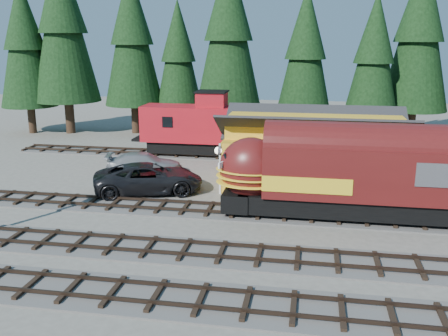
% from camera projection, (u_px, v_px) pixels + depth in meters
% --- Properties ---
extents(ground, '(120.00, 120.00, 0.00)m').
position_uv_depth(ground, '(311.00, 244.00, 24.96)').
color(ground, '#6B665B').
rests_on(ground, ground).
extents(track_spur, '(32.00, 3.20, 0.33)m').
position_uv_depth(track_spur, '(197.00, 155.00, 43.78)').
color(track_spur, '#4C4947').
rests_on(track_spur, ground).
extents(depot, '(12.80, 7.00, 5.30)m').
position_uv_depth(depot, '(314.00, 144.00, 34.22)').
color(depot, gold).
rests_on(depot, ground).
extents(conifer_backdrop, '(79.11, 21.29, 16.80)m').
position_uv_depth(conifer_backdrop, '(381.00, 38.00, 45.18)').
color(conifer_backdrop, black).
rests_on(conifer_backdrop, ground).
extents(locomotive, '(15.51, 3.08, 4.22)m').
position_uv_depth(locomotive, '(348.00, 177.00, 27.83)').
color(locomotive, black).
rests_on(locomotive, ground).
extents(caboose, '(10.09, 2.93, 5.25)m').
position_uv_depth(caboose, '(201.00, 127.00, 43.08)').
color(caboose, black).
rests_on(caboose, ground).
extents(pickup_truck_a, '(7.83, 5.55, 1.98)m').
position_uv_depth(pickup_truck_a, '(149.00, 178.00, 33.09)').
color(pickup_truck_a, black).
rests_on(pickup_truck_a, ground).
extents(pickup_truck_b, '(6.03, 3.50, 1.64)m').
position_uv_depth(pickup_truck_b, '(144.00, 164.00, 37.62)').
color(pickup_truck_b, '#95979C').
rests_on(pickup_truck_b, ground).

